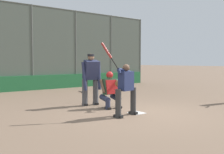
# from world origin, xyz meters

# --- Properties ---
(ground_plane) EXTENTS (160.00, 160.00, 0.00)m
(ground_plane) POSITION_xyz_m (0.00, 0.00, 0.00)
(ground_plane) COLOR #7A604C
(home_plate_marker) EXTENTS (0.43, 0.43, 0.01)m
(home_plate_marker) POSITION_xyz_m (0.00, 0.00, 0.01)
(home_plate_marker) COLOR white
(home_plate_marker) RESTS_ON ground_plane
(backstop_fence) EXTENTS (16.37, 0.08, 4.63)m
(backstop_fence) POSITION_xyz_m (0.00, -8.22, 2.40)
(backstop_fence) COLOR #515651
(backstop_fence) RESTS_ON ground_plane
(padding_wall) EXTENTS (15.96, 0.18, 0.80)m
(padding_wall) POSITION_xyz_m (0.00, -8.12, 0.40)
(padding_wall) COLOR #236638
(padding_wall) RESTS_ON ground_plane
(batter_at_plate) EXTENTS (1.04, 0.59, 2.08)m
(batter_at_plate) POSITION_xyz_m (0.53, 0.10, 0.80)
(batter_at_plate) COLOR #333333
(batter_at_plate) RESTS_ON ground_plane
(catcher_behind_plate) EXTENTS (0.66, 0.80, 1.22)m
(catcher_behind_plate) POSITION_xyz_m (0.07, -1.18, 0.63)
(catcher_behind_plate) COLOR #2D334C
(catcher_behind_plate) RESTS_ON ground_plane
(umpire_home) EXTENTS (0.74, 0.51, 1.82)m
(umpire_home) POSITION_xyz_m (0.29, -2.04, 0.98)
(umpire_home) COLOR #4C4C51
(umpire_home) RESTS_ON ground_plane
(spare_bat_by_padding) EXTENTS (0.19, 0.90, 0.07)m
(spare_bat_by_padding) POSITION_xyz_m (-1.43, -5.33, 0.03)
(spare_bat_by_padding) COLOR black
(spare_bat_by_padding) RESTS_ON ground_plane
(spare_bat_third_base_side) EXTENTS (0.70, 0.62, 0.07)m
(spare_bat_third_base_side) POSITION_xyz_m (-4.55, -6.47, 0.03)
(spare_bat_third_base_side) COLOR black
(spare_bat_third_base_side) RESTS_ON ground_plane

